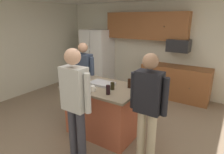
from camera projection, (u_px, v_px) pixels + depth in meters
name	position (u px, v px, depth m)	size (l,w,h in m)	color
floor	(105.00, 132.00, 3.78)	(7.04, 7.04, 0.00)	#7F6B56
back_wall	(160.00, 48.00, 5.65)	(6.40, 0.10, 2.60)	beige
side_wall_left	(5.00, 51.00, 5.08)	(0.10, 5.60, 2.60)	beige
cabinet_run_upper	(146.00, 26.00, 5.51)	(2.40, 0.38, 0.75)	brown
cabinet_run_lower	(175.00, 82.00, 5.32)	(1.80, 0.63, 0.90)	brown
refrigerator	(97.00, 57.00, 6.48)	(0.92, 0.76, 1.79)	white
microwave_over_range	(179.00, 46.00, 5.05)	(0.56, 0.40, 0.32)	black
kitchen_island	(103.00, 110.00, 3.65)	(1.37, 0.93, 0.95)	#9E4C33
person_guest_by_door	(75.00, 99.00, 2.80)	(0.57, 0.23, 1.75)	#383842
person_guest_right	(84.00, 74.00, 4.33)	(0.57, 0.22, 1.64)	#383842
person_host_foreground	(148.00, 102.00, 2.79)	(0.57, 0.22, 1.69)	tan
mug_ceramic_white	(93.00, 89.00, 3.26)	(0.13, 0.08, 0.09)	white
glass_stout_tall	(129.00, 83.00, 3.41)	(0.06, 0.06, 0.16)	black
glass_pilsner	(112.00, 86.00, 3.33)	(0.07, 0.07, 0.13)	black
glass_dark_ale	(108.00, 90.00, 3.12)	(0.07, 0.07, 0.15)	black
serving_tray	(102.00, 83.00, 3.60)	(0.44, 0.30, 0.04)	#B7B7BC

